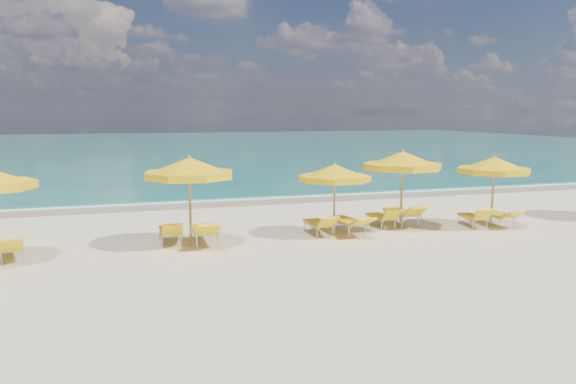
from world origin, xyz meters
name	(u,v)px	position (x,y,z in m)	size (l,w,h in m)	color
ground_plane	(302,237)	(0.00, 0.00, 0.00)	(120.00, 120.00, 0.00)	beige
ocean	(164,147)	(0.00, 48.00, 0.00)	(120.00, 80.00, 0.30)	#126A5D
wet_sand_band	(247,201)	(0.00, 7.40, 0.00)	(120.00, 2.60, 0.01)	tan
foam_line	(243,198)	(0.00, 8.20, 0.00)	(120.00, 1.20, 0.03)	white
whitecap_near	(105,181)	(-6.00, 17.00, 0.00)	(14.00, 0.36, 0.05)	white
whitecap_far	(300,163)	(8.00, 24.00, 0.00)	(18.00, 0.30, 0.05)	white
umbrella_3	(189,169)	(-3.46, -0.16, 2.24)	(3.08, 3.08, 2.63)	tan
umbrella_4	(335,173)	(1.01, -0.10, 1.95)	(2.97, 2.97, 2.29)	tan
umbrella_5	(402,161)	(3.53, 0.24, 2.24)	(3.17, 3.17, 2.63)	tan
umbrella_6	(494,166)	(6.52, -0.49, 2.07)	(3.10, 3.10, 2.43)	tan
lounger_2_right	(11,252)	(-8.16, -0.27, 0.20)	(0.85, 1.69, 0.75)	#A5A8AD
lounger_3_left	(170,236)	(-3.99, 0.34, 0.22)	(0.63, 1.78, 0.81)	#A5A8AD
lounger_3_right	(204,236)	(-3.04, -0.01, 0.24)	(0.73, 2.02, 0.84)	#A5A8AD
lounger_4_left	(318,228)	(0.59, 0.16, 0.21)	(0.62, 1.70, 0.76)	#A5A8AD
lounger_4_right	(347,226)	(1.53, 0.07, 0.23)	(0.89, 2.07, 0.72)	#A5A8AD
lounger_5_left	(381,221)	(3.02, 0.66, 0.20)	(0.57, 1.60, 0.78)	#A5A8AD
lounger_5_right	(401,217)	(3.88, 0.82, 0.25)	(0.73, 2.05, 0.84)	#A5A8AD
lounger_6_left	(473,221)	(5.98, -0.25, 0.20)	(0.79, 1.62, 0.77)	#A5A8AD
lounger_6_right	(497,219)	(6.97, -0.20, 0.21)	(0.64, 1.84, 0.66)	#A5A8AD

